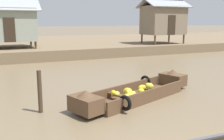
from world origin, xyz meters
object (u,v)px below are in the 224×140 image
at_px(banana_boat, 136,92).
at_px(stilt_house_mid_left, 163,20).
at_px(stilt_house_left, 8,24).
at_px(mooring_post, 40,92).

distance_m(banana_boat, stilt_house_mid_left, 16.35).
bearing_deg(banana_boat, stilt_house_left, 105.41).
height_order(banana_boat, mooring_post, mooring_post).
xyz_separation_m(banana_boat, mooring_post, (-3.55, 0.02, 0.41)).
relative_size(banana_boat, mooring_post, 4.04).
bearing_deg(banana_boat, stilt_house_mid_left, 51.73).
relative_size(stilt_house_mid_left, mooring_post, 3.12).
bearing_deg(stilt_house_left, banana_boat, -74.59).
xyz_separation_m(stilt_house_left, mooring_post, (0.31, -13.99, -2.05)).
xyz_separation_m(banana_boat, stilt_house_mid_left, (9.98, 12.65, 2.82)).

